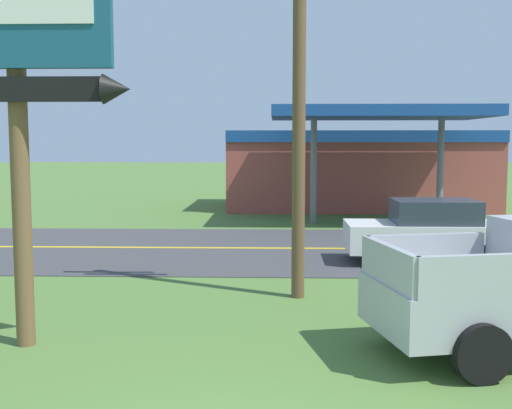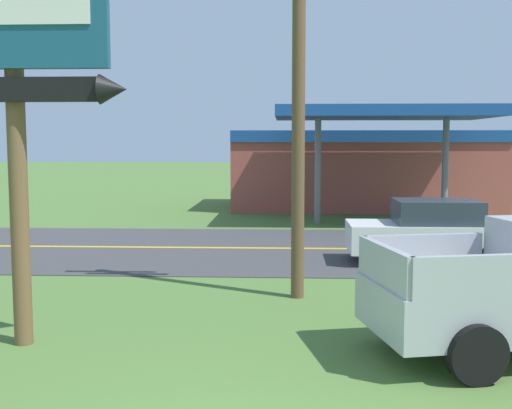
{
  "view_description": "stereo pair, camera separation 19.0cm",
  "coord_description": "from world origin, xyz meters",
  "px_view_note": "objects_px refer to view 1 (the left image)",
  "views": [
    {
      "loc": [
        0.43,
        -5.42,
        3.13
      ],
      "look_at": [
        0.0,
        8.0,
        1.8
      ],
      "focal_mm": 44.75,
      "sensor_mm": 36.0,
      "label": 1
    },
    {
      "loc": [
        0.62,
        -5.41,
        3.13
      ],
      "look_at": [
        0.0,
        8.0,
        1.8
      ],
      "focal_mm": 44.75,
      "sensor_mm": 36.0,
      "label": 2
    }
  ],
  "objects_px": {
    "gas_station": "(358,167)",
    "car_white_near_lane": "(430,231)",
    "utility_pole": "(299,74)",
    "motel_sign": "(17,56)"
  },
  "relations": [
    {
      "from": "motel_sign",
      "to": "car_white_near_lane",
      "type": "bearing_deg",
      "value": 42.41
    },
    {
      "from": "motel_sign",
      "to": "gas_station",
      "type": "xyz_separation_m",
      "value": [
        7.6,
        20.68,
        -2.43
      ]
    },
    {
      "from": "utility_pole",
      "to": "gas_station",
      "type": "relative_size",
      "value": 0.69
    },
    {
      "from": "motel_sign",
      "to": "gas_station",
      "type": "bearing_deg",
      "value": 69.82
    },
    {
      "from": "motel_sign",
      "to": "utility_pole",
      "type": "height_order",
      "value": "utility_pole"
    },
    {
      "from": "gas_station",
      "to": "car_white_near_lane",
      "type": "xyz_separation_m",
      "value": [
        0.14,
        -13.61,
        -1.11
      ]
    },
    {
      "from": "gas_station",
      "to": "car_white_near_lane",
      "type": "relative_size",
      "value": 2.86
    },
    {
      "from": "car_white_near_lane",
      "to": "motel_sign",
      "type": "bearing_deg",
      "value": -137.59
    },
    {
      "from": "utility_pole",
      "to": "car_white_near_lane",
      "type": "distance_m",
      "value": 6.3
    },
    {
      "from": "utility_pole",
      "to": "gas_station",
      "type": "xyz_separation_m",
      "value": [
        3.38,
        17.39,
        -2.49
      ]
    }
  ]
}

